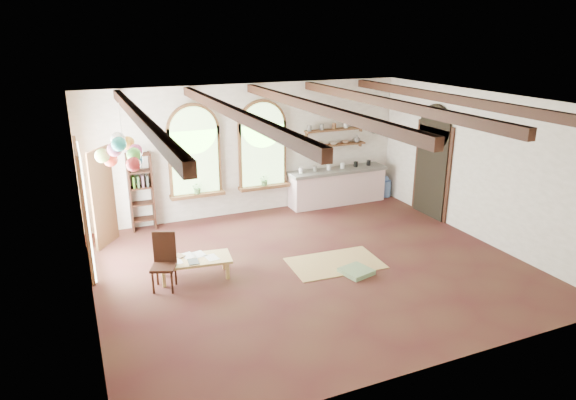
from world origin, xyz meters
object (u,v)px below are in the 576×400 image
kitchen_counter (337,186)px  coffee_table (194,261)px  side_chair (164,273)px  balloon_cluster (123,152)px

kitchen_counter → coffee_table: bearing=-148.4°
kitchen_counter → side_chair: bearing=-149.7°
kitchen_counter → balloon_cluster: balloon_cluster is taller
coffee_table → balloon_cluster: bearing=142.3°
balloon_cluster → side_chair: bearing=-67.6°
coffee_table → side_chair: size_ratio=1.37×
coffee_table → side_chair: (-0.59, -0.21, -0.04)m
side_chair → balloon_cluster: (-0.40, 0.97, 2.03)m
side_chair → balloon_cluster: balloon_cluster is taller
coffee_table → balloon_cluster: 2.35m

